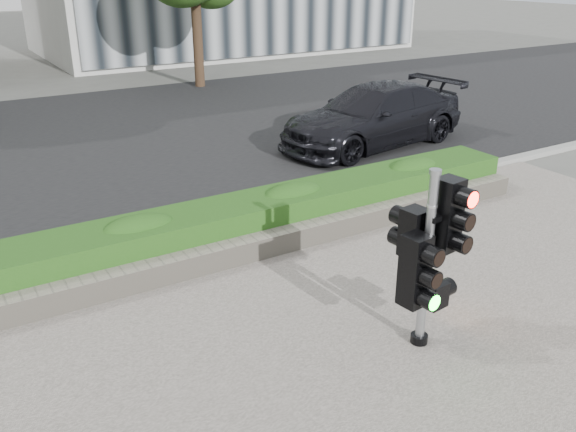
{
  "coord_description": "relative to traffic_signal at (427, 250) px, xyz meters",
  "views": [
    {
      "loc": [
        -3.63,
        -5.64,
        4.29
      ],
      "look_at": [
        0.2,
        0.6,
        1.23
      ],
      "focal_mm": 38.0,
      "sensor_mm": 36.0,
      "label": 1
    }
  ],
  "objects": [
    {
      "name": "traffic_signal",
      "position": [
        0.0,
        0.0,
        0.0
      ],
      "size": [
        0.78,
        0.61,
        2.2
      ],
      "rotation": [
        0.0,
        0.0,
        0.12
      ],
      "color": "black",
      "rests_on": "sidewalk"
    },
    {
      "name": "car_dark",
      "position": [
        4.96,
        7.09,
        -0.48
      ],
      "size": [
        5.33,
        2.66,
        1.49
      ],
      "primitive_type": "imported",
      "rotation": [
        0.0,
        0.0,
        -1.46
      ],
      "color": "black",
      "rests_on": "road"
    },
    {
      "name": "hedge",
      "position": [
        -1.01,
        3.68,
        -0.88
      ],
      "size": [
        12.0,
        1.0,
        0.68
      ],
      "primitive_type": "cube",
      "color": "#3E7E26",
      "rests_on": "sidewalk"
    },
    {
      "name": "stone_wall",
      "position": [
        -1.01,
        3.03,
        -1.05
      ],
      "size": [
        12.0,
        0.32,
        0.34
      ],
      "primitive_type": "cube",
      "color": "gray",
      "rests_on": "sidewalk"
    },
    {
      "name": "road",
      "position": [
        -1.01,
        11.13,
        -1.24
      ],
      "size": [
        60.0,
        13.0,
        0.02
      ],
      "primitive_type": "cube",
      "color": "black",
      "rests_on": "ground"
    },
    {
      "name": "curb",
      "position": [
        -1.01,
        4.28,
        -1.19
      ],
      "size": [
        60.0,
        0.25,
        0.12
      ],
      "primitive_type": "cube",
      "color": "gray",
      "rests_on": "ground"
    },
    {
      "name": "ground",
      "position": [
        -1.01,
        1.13,
        -1.25
      ],
      "size": [
        120.0,
        120.0,
        0.0
      ],
      "primitive_type": "plane",
      "color": "#51514C",
      "rests_on": "ground"
    }
  ]
}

